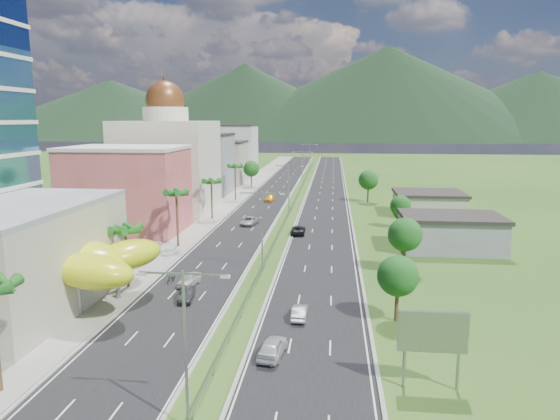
% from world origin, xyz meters
% --- Properties ---
extents(ground, '(500.00, 500.00, 0.00)m').
position_xyz_m(ground, '(0.00, 0.00, 0.00)').
color(ground, '#2D5119').
rests_on(ground, ground).
extents(road_left, '(11.00, 260.00, 0.04)m').
position_xyz_m(road_left, '(-7.50, 90.00, 0.02)').
color(road_left, black).
rests_on(road_left, ground).
extents(road_right, '(11.00, 260.00, 0.04)m').
position_xyz_m(road_right, '(7.50, 90.00, 0.02)').
color(road_right, black).
rests_on(road_right, ground).
extents(sidewalk_left, '(7.00, 260.00, 0.12)m').
position_xyz_m(sidewalk_left, '(-17.00, 90.00, 0.06)').
color(sidewalk_left, gray).
rests_on(sidewalk_left, ground).
extents(median_guardrail, '(0.10, 216.06, 0.76)m').
position_xyz_m(median_guardrail, '(0.00, 71.99, 0.62)').
color(median_guardrail, gray).
rests_on(median_guardrail, ground).
extents(streetlight_median_a, '(6.04, 0.25, 11.00)m').
position_xyz_m(streetlight_median_a, '(0.00, -25.00, 6.75)').
color(streetlight_median_a, gray).
rests_on(streetlight_median_a, ground).
extents(streetlight_median_b, '(6.04, 0.25, 11.00)m').
position_xyz_m(streetlight_median_b, '(0.00, 10.00, 6.75)').
color(streetlight_median_b, gray).
rests_on(streetlight_median_b, ground).
extents(streetlight_median_c, '(6.04, 0.25, 11.00)m').
position_xyz_m(streetlight_median_c, '(0.00, 50.00, 6.75)').
color(streetlight_median_c, gray).
rests_on(streetlight_median_c, ground).
extents(streetlight_median_d, '(6.04, 0.25, 11.00)m').
position_xyz_m(streetlight_median_d, '(0.00, 95.00, 6.75)').
color(streetlight_median_d, gray).
rests_on(streetlight_median_d, ground).
extents(streetlight_median_e, '(6.04, 0.25, 11.00)m').
position_xyz_m(streetlight_median_e, '(0.00, 140.00, 6.75)').
color(streetlight_median_e, gray).
rests_on(streetlight_median_e, ground).
extents(lime_canopy, '(18.00, 15.00, 7.40)m').
position_xyz_m(lime_canopy, '(-20.00, -4.00, 4.99)').
color(lime_canopy, '#C7D514').
rests_on(lime_canopy, ground).
extents(pink_shophouse, '(20.00, 15.00, 15.00)m').
position_xyz_m(pink_shophouse, '(-28.00, 32.00, 7.50)').
color(pink_shophouse, '#BF504E').
rests_on(pink_shophouse, ground).
extents(domed_building, '(20.00, 20.00, 28.70)m').
position_xyz_m(domed_building, '(-28.00, 55.00, 11.35)').
color(domed_building, beige).
rests_on(domed_building, ground).
extents(midrise_grey, '(16.00, 15.00, 16.00)m').
position_xyz_m(midrise_grey, '(-27.00, 80.00, 8.00)').
color(midrise_grey, gray).
rests_on(midrise_grey, ground).
extents(midrise_beige, '(16.00, 15.00, 13.00)m').
position_xyz_m(midrise_beige, '(-27.00, 102.00, 6.50)').
color(midrise_beige, '#B4AE94').
rests_on(midrise_beige, ground).
extents(midrise_white, '(16.00, 15.00, 18.00)m').
position_xyz_m(midrise_white, '(-27.00, 125.00, 9.00)').
color(midrise_white, silver).
rests_on(midrise_white, ground).
extents(billboard, '(5.20, 0.35, 6.20)m').
position_xyz_m(billboard, '(17.00, -18.00, 4.42)').
color(billboard, gray).
rests_on(billboard, ground).
extents(shed_near, '(15.00, 10.00, 5.00)m').
position_xyz_m(shed_near, '(28.00, 25.00, 2.50)').
color(shed_near, gray).
rests_on(shed_near, ground).
extents(shed_far, '(14.00, 12.00, 4.40)m').
position_xyz_m(shed_far, '(30.00, 55.00, 2.20)').
color(shed_far, '#B4AE94').
rests_on(shed_far, ground).
extents(palm_tree_b, '(3.60, 3.60, 8.10)m').
position_xyz_m(palm_tree_b, '(-15.50, 2.00, 7.06)').
color(palm_tree_b, '#47301C').
rests_on(palm_tree_b, ground).
extents(palm_tree_c, '(3.60, 3.60, 9.60)m').
position_xyz_m(palm_tree_c, '(-15.50, 22.00, 8.50)').
color(palm_tree_c, '#47301C').
rests_on(palm_tree_c, ground).
extents(palm_tree_d, '(3.60, 3.60, 8.60)m').
position_xyz_m(palm_tree_d, '(-15.50, 45.00, 7.54)').
color(palm_tree_d, '#47301C').
rests_on(palm_tree_d, ground).
extents(palm_tree_e, '(3.60, 3.60, 9.40)m').
position_xyz_m(palm_tree_e, '(-15.50, 70.00, 8.31)').
color(palm_tree_e, '#47301C').
rests_on(palm_tree_e, ground).
extents(leafy_tree_lfar, '(4.90, 4.90, 8.05)m').
position_xyz_m(leafy_tree_lfar, '(-15.50, 95.00, 5.58)').
color(leafy_tree_lfar, '#47301C').
rests_on(leafy_tree_lfar, ground).
extents(leafy_tree_ra, '(4.20, 4.20, 6.90)m').
position_xyz_m(leafy_tree_ra, '(16.00, -5.00, 4.78)').
color(leafy_tree_ra, '#47301C').
rests_on(leafy_tree_ra, ground).
extents(leafy_tree_rb, '(4.55, 4.55, 7.47)m').
position_xyz_m(leafy_tree_rb, '(19.00, 12.00, 5.18)').
color(leafy_tree_rb, '#47301C').
rests_on(leafy_tree_rb, ground).
extents(leafy_tree_rc, '(3.85, 3.85, 6.33)m').
position_xyz_m(leafy_tree_rc, '(22.00, 40.00, 4.37)').
color(leafy_tree_rc, '#47301C').
rests_on(leafy_tree_rc, ground).
extents(leafy_tree_rd, '(4.90, 4.90, 8.05)m').
position_xyz_m(leafy_tree_rd, '(18.00, 70.00, 5.58)').
color(leafy_tree_rd, '#47301C').
rests_on(leafy_tree_rd, ground).
extents(mountain_ridge, '(860.00, 140.00, 90.00)m').
position_xyz_m(mountain_ridge, '(60.00, 450.00, 0.00)').
color(mountain_ridge, black).
rests_on(mountain_ridge, ground).
extents(car_white_near_left, '(2.52, 4.68, 1.51)m').
position_xyz_m(car_white_near_left, '(-8.24, 3.47, 0.80)').
color(car_white_near_left, silver).
rests_on(car_white_near_left, road_left).
extents(car_dark_left, '(2.06, 4.43, 1.41)m').
position_xyz_m(car_dark_left, '(-7.10, -1.54, 0.74)').
color(car_dark_left, black).
rests_on(car_dark_left, road_left).
extents(car_silver_mid_left, '(3.38, 5.79, 1.52)m').
position_xyz_m(car_silver_mid_left, '(-6.81, 39.98, 0.80)').
color(car_silver_mid_left, '#A2A5AA').
rests_on(car_silver_mid_left, road_left).
extents(car_yellow_far_left, '(2.38, 5.30, 1.51)m').
position_xyz_m(car_yellow_far_left, '(-6.48, 68.71, 0.79)').
color(car_yellow_far_left, orange).
rests_on(car_yellow_far_left, road_left).
extents(car_white_near_right, '(2.50, 4.97, 1.63)m').
position_xyz_m(car_white_near_right, '(4.34, -14.09, 0.85)').
color(car_white_near_right, silver).
rests_on(car_white_near_right, road_right).
extents(car_silver_right, '(1.49, 4.14, 1.36)m').
position_xyz_m(car_silver_right, '(6.10, -5.52, 0.72)').
color(car_silver_right, '#B1B4B9').
rests_on(car_silver_right, road_right).
extents(car_dark_far_right, '(2.46, 5.33, 1.48)m').
position_xyz_m(car_dark_far_right, '(3.20, 33.07, 0.78)').
color(car_dark_far_right, black).
rests_on(car_dark_far_right, road_right).
extents(motorcycle, '(0.93, 2.11, 1.30)m').
position_xyz_m(motorcycle, '(-10.83, 4.25, 0.69)').
color(motorcycle, black).
rests_on(motorcycle, road_left).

